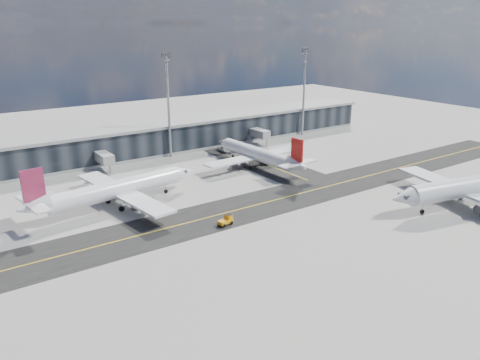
{
  "coord_description": "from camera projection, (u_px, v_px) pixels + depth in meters",
  "views": [
    {
      "loc": [
        -56.86,
        -69.6,
        36.36
      ],
      "look_at": [
        -3.95,
        7.31,
        5.0
      ],
      "focal_mm": 35.0,
      "sensor_mm": 36.0,
      "label": 1
    }
  ],
  "objects": [
    {
      "name": "airliner_near",
      "position": [
        474.0,
        186.0,
        97.5
      ],
      "size": [
        41.95,
        36.0,
        12.49
      ],
      "rotation": [
        0.0,
        0.0,
        1.36
      ],
      "color": "silver",
      "rests_on": "ground"
    },
    {
      "name": "terminal_concourse",
      "position": [
        160.0,
        138.0,
        138.11
      ],
      "size": [
        152.0,
        19.8,
        8.8
      ],
      "color": "black",
      "rests_on": "ground"
    },
    {
      "name": "service_van",
      "position": [
        225.0,
        149.0,
        139.16
      ],
      "size": [
        3.23,
        6.14,
        1.65
      ],
      "primitive_type": "imported",
      "rotation": [
        0.0,
        0.0,
        -0.09
      ],
      "color": "white",
      "rests_on": "ground"
    },
    {
      "name": "baggage_tug",
      "position": [
        226.0,
        220.0,
        88.62
      ],
      "size": [
        3.22,
        2.07,
        1.87
      ],
      "rotation": [
        0.0,
        0.0,
        -1.36
      ],
      "color": "orange",
      "rests_on": "ground"
    },
    {
      "name": "airliner_redtail",
      "position": [
        258.0,
        155.0,
        123.25
      ],
      "size": [
        30.33,
        35.61,
        10.56
      ],
      "rotation": [
        0.0,
        0.0,
        0.05
      ],
      "color": "white",
      "rests_on": "ground"
    },
    {
      "name": "floodlight_masts",
      "position": [
        168.0,
        102.0,
        129.0
      ],
      "size": [
        102.5,
        0.7,
        28.9
      ],
      "color": "gray",
      "rests_on": "ground"
    },
    {
      "name": "taxiway_lanes",
      "position": [
        260.0,
        191.0,
        106.97
      ],
      "size": [
        180.0,
        63.0,
        0.03
      ],
      "color": "black",
      "rests_on": "ground"
    },
    {
      "name": "airliner_af",
      "position": [
        115.0,
        190.0,
        96.32
      ],
      "size": [
        38.97,
        33.33,
        11.54
      ],
      "rotation": [
        0.0,
        0.0,
        -1.44
      ],
      "color": "white",
      "rests_on": "ground"
    },
    {
      "name": "ground",
      "position": [
        276.0,
        209.0,
        96.49
      ],
      "size": [
        300.0,
        300.0,
        0.0
      ],
      "primitive_type": "plane",
      "color": "gray",
      "rests_on": "ground"
    }
  ]
}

